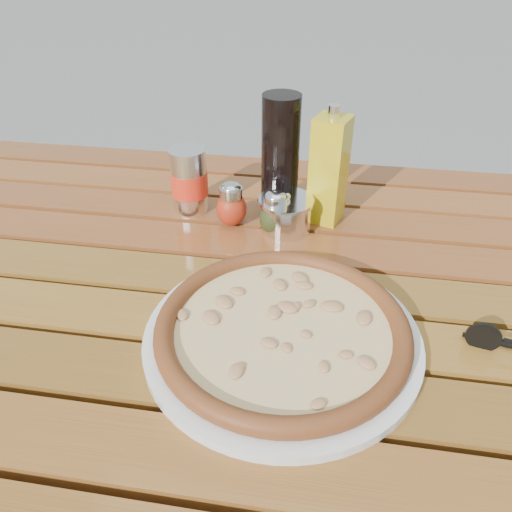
# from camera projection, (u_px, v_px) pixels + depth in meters

# --- Properties ---
(table) EXTENTS (1.40, 0.90, 0.75)m
(table) POSITION_uv_depth(u_px,v_px,m) (254.00, 316.00, 0.81)
(table) COLOR #331B0B
(table) RESTS_ON ground
(plate) EXTENTS (0.39, 0.39, 0.01)m
(plate) POSITION_uv_depth(u_px,v_px,m) (282.00, 337.00, 0.65)
(plate) COLOR silver
(plate) RESTS_ON table
(pizza) EXTENTS (0.34, 0.34, 0.03)m
(pizza) POSITION_uv_depth(u_px,v_px,m) (282.00, 328.00, 0.64)
(pizza) COLOR #FBEAB4
(pizza) RESTS_ON plate
(pepper_shaker) EXTENTS (0.06, 0.06, 0.08)m
(pepper_shaker) POSITION_uv_depth(u_px,v_px,m) (231.00, 205.00, 0.88)
(pepper_shaker) COLOR #B82D15
(pepper_shaker) RESTS_ON table
(oregano_shaker) EXTENTS (0.07, 0.07, 0.08)m
(oregano_shaker) POSITION_uv_depth(u_px,v_px,m) (275.00, 214.00, 0.85)
(oregano_shaker) COLOR #343C18
(oregano_shaker) RESTS_ON table
(dark_bottle) EXTENTS (0.07, 0.07, 0.22)m
(dark_bottle) POSITION_uv_depth(u_px,v_px,m) (280.00, 158.00, 0.87)
(dark_bottle) COLOR black
(dark_bottle) RESTS_ON table
(soda_can) EXTENTS (0.08, 0.08, 0.12)m
(soda_can) POSITION_uv_depth(u_px,v_px,m) (189.00, 181.00, 0.91)
(soda_can) COLOR silver
(soda_can) RESTS_ON table
(olive_oil_cruet) EXTENTS (0.07, 0.07, 0.21)m
(olive_oil_cruet) POSITION_uv_depth(u_px,v_px,m) (329.00, 170.00, 0.86)
(olive_oil_cruet) COLOR #B9A113
(olive_oil_cruet) RESTS_ON table
(parmesan_tin) EXTENTS (0.12, 0.12, 0.07)m
(parmesan_tin) POSITION_uv_depth(u_px,v_px,m) (286.00, 214.00, 0.87)
(parmesan_tin) COLOR silver
(parmesan_tin) RESTS_ON table
(sunglasses) EXTENTS (0.11, 0.04, 0.04)m
(sunglasses) POSITION_uv_depth(u_px,v_px,m) (510.00, 344.00, 0.63)
(sunglasses) COLOR black
(sunglasses) RESTS_ON table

